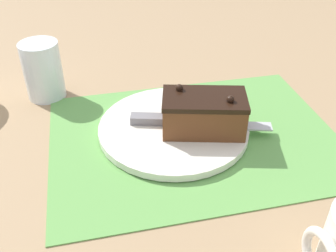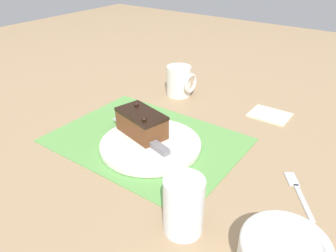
% 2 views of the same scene
% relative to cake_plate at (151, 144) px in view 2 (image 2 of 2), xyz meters
% --- Properties ---
extents(ground_plane, '(3.00, 3.00, 0.00)m').
position_rel_cake_plate_xyz_m(ground_plane, '(-0.03, 0.02, -0.01)').
color(ground_plane, '#9E7F5B').
extents(placemat_woven, '(0.46, 0.34, 0.00)m').
position_rel_cake_plate_xyz_m(placemat_woven, '(-0.03, 0.02, -0.01)').
color(placemat_woven, '#609E4C').
rests_on(placemat_woven, ground_plane).
extents(cake_plate, '(0.25, 0.25, 0.01)m').
position_rel_cake_plate_xyz_m(cake_plate, '(0.00, 0.00, 0.00)').
color(cake_plate, white).
rests_on(cake_plate, placemat_woven).
extents(chocolate_cake, '(0.14, 0.10, 0.07)m').
position_rel_cake_plate_xyz_m(chocolate_cake, '(-0.04, 0.02, 0.04)').
color(chocolate_cake, brown).
rests_on(chocolate_cake, cake_plate).
extents(serving_knife, '(0.23, 0.08, 0.01)m').
position_rel_cake_plate_xyz_m(serving_knife, '(-0.01, -0.00, 0.01)').
color(serving_knife, slate).
rests_on(serving_knife, cake_plate).
extents(drinking_glass, '(0.07, 0.07, 0.11)m').
position_rel_cake_plate_xyz_m(drinking_glass, '(0.21, -0.17, 0.04)').
color(drinking_glass, white).
rests_on(drinking_glass, ground_plane).
extents(coffee_mug, '(0.09, 0.08, 0.10)m').
position_rel_cake_plate_xyz_m(coffee_mug, '(-0.12, 0.31, 0.04)').
color(coffee_mug, silver).
rests_on(coffee_mug, ground_plane).
extents(folded_napkin, '(0.11, 0.09, 0.01)m').
position_rel_cake_plate_xyz_m(folded_napkin, '(0.17, 0.34, -0.01)').
color(folded_napkin, beige).
rests_on(folded_napkin, ground_plane).
extents(dessert_fork, '(0.10, 0.13, 0.01)m').
position_rel_cake_plate_xyz_m(dessert_fork, '(0.34, 0.05, -0.01)').
color(dessert_fork, '#B7BABF').
rests_on(dessert_fork, ground_plane).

